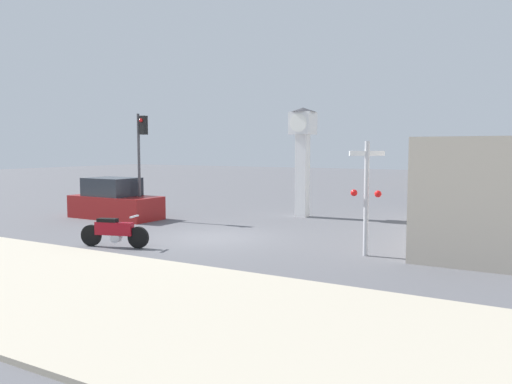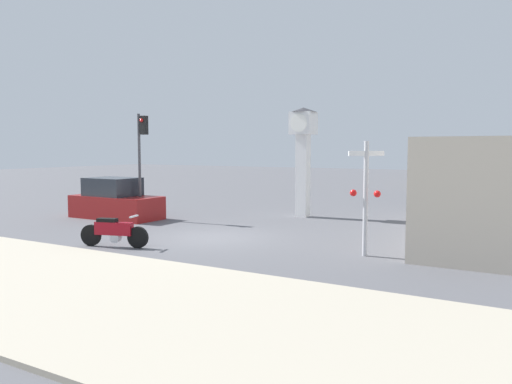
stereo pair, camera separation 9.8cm
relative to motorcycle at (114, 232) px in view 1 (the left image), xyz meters
name	(u,v)px [view 1 (the left image)]	position (x,y,z in m)	size (l,w,h in m)	color
ground_plane	(211,238)	(1.70, 2.87, -0.49)	(120.00, 120.00, 0.00)	#56565B
sidewalk_strip	(39,282)	(1.70, -4.00, -0.44)	(36.00, 6.00, 0.10)	#B2A893
motorcycle	(114,232)	(0.00, 0.00, 0.00)	(2.24, 0.82, 1.02)	black
clock_tower	(303,145)	(2.24, 9.35, 2.76)	(1.19, 1.19, 4.92)	white
freight_train	(512,168)	(9.90, 27.97, 1.21)	(2.80, 51.50, 3.40)	#ADA393
traffic_light	(141,147)	(-3.47, 5.08, 2.65)	(0.50, 0.35, 4.59)	#47474C
railroad_crossing_signal	(366,193)	(7.25, 2.64, 1.33)	(0.90, 0.82, 3.30)	#B7B7BC
parked_car	(115,201)	(-4.80, 4.77, 0.26)	(4.22, 1.86, 1.80)	maroon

